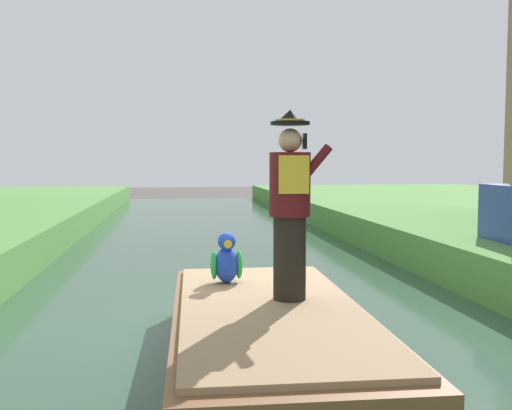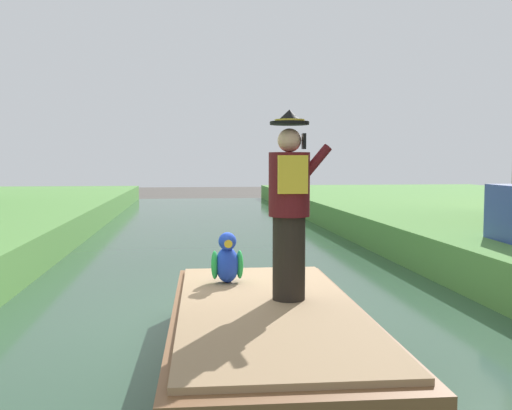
# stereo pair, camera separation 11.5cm
# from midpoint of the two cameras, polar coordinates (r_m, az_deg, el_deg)

# --- Properties ---
(ground_plane) EXTENTS (80.00, 80.00, 0.00)m
(ground_plane) POSITION_cam_midpoint_polar(r_m,az_deg,el_deg) (7.29, -1.28, -12.12)
(ground_plane) COLOR #4C4742
(canal_water) EXTENTS (6.52, 48.00, 0.10)m
(canal_water) POSITION_cam_midpoint_polar(r_m,az_deg,el_deg) (7.28, -1.28, -11.74)
(canal_water) COLOR #33513D
(canal_water) RESTS_ON ground
(boat) EXTENTS (1.91, 4.25, 0.61)m
(boat) POSITION_cam_midpoint_polar(r_m,az_deg,el_deg) (5.61, 0.72, -12.90)
(boat) COLOR brown
(boat) RESTS_ON canal_water
(person_pirate) EXTENTS (0.61, 0.42, 1.85)m
(person_pirate) POSITION_cam_midpoint_polar(r_m,az_deg,el_deg) (5.62, 2.83, -0.04)
(person_pirate) COLOR black
(person_pirate) RESTS_ON boat
(parrot_plush) EXTENTS (0.36, 0.35, 0.57)m
(parrot_plush) POSITION_cam_midpoint_polar(r_m,az_deg,el_deg) (6.48, -3.43, -5.53)
(parrot_plush) COLOR blue
(parrot_plush) RESTS_ON boat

